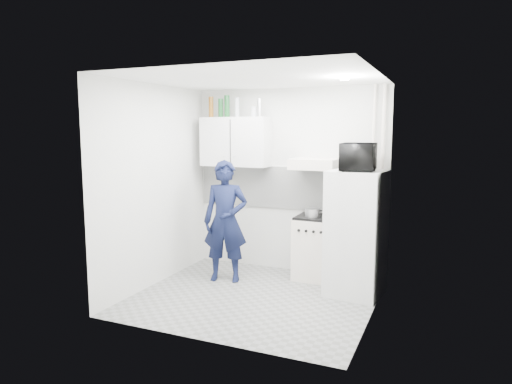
% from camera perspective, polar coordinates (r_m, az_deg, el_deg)
% --- Properties ---
extents(floor, '(2.80, 2.80, 0.00)m').
position_cam_1_polar(floor, '(5.68, -0.28, -13.02)').
color(floor, gray).
rests_on(floor, ground).
extents(ceiling, '(2.80, 2.80, 0.00)m').
position_cam_1_polar(ceiling, '(5.35, -0.30, 14.02)').
color(ceiling, white).
rests_on(ceiling, wall_back).
extents(wall_back, '(2.80, 0.00, 2.80)m').
position_cam_1_polar(wall_back, '(6.52, 4.11, 1.41)').
color(wall_back, silver).
rests_on(wall_back, floor).
extents(wall_left, '(0.00, 2.60, 2.60)m').
position_cam_1_polar(wall_left, '(6.06, -12.52, 0.77)').
color(wall_left, silver).
rests_on(wall_left, floor).
extents(wall_right, '(0.00, 2.60, 2.60)m').
position_cam_1_polar(wall_right, '(4.98, 14.65, -0.76)').
color(wall_right, silver).
rests_on(wall_right, floor).
extents(person, '(0.68, 0.53, 1.62)m').
position_cam_1_polar(person, '(6.11, -3.83, -3.65)').
color(person, black).
rests_on(person, floor).
extents(stove, '(0.52, 0.52, 0.84)m').
position_cam_1_polar(stove, '(6.31, 7.40, -7.01)').
color(stove, silver).
rests_on(stove, floor).
extents(fridge, '(0.71, 0.71, 1.54)m').
position_cam_1_polar(fridge, '(5.72, 12.43, -5.04)').
color(fridge, silver).
rests_on(fridge, floor).
extents(stove_top, '(0.50, 0.50, 0.03)m').
position_cam_1_polar(stove_top, '(6.21, 7.47, -3.13)').
color(stove_top, black).
rests_on(stove_top, stove).
extents(saucepan, '(0.20, 0.20, 0.11)m').
position_cam_1_polar(saucepan, '(6.15, 7.07, -2.56)').
color(saucepan, silver).
rests_on(saucepan, stove_top).
extents(microwave, '(0.63, 0.46, 0.33)m').
position_cam_1_polar(microwave, '(5.59, 12.71, 4.32)').
color(microwave, black).
rests_on(microwave, fridge).
extents(bottle_a, '(0.07, 0.07, 0.30)m').
position_cam_1_polar(bottle_a, '(6.80, -5.64, 10.51)').
color(bottle_a, brown).
rests_on(bottle_a, upper_cabinet).
extents(bottle_b, '(0.07, 0.07, 0.27)m').
position_cam_1_polar(bottle_b, '(6.72, -4.45, 10.41)').
color(bottle_b, '#144C1E').
rests_on(bottle_b, upper_cabinet).
extents(bottle_c, '(0.08, 0.08, 0.31)m').
position_cam_1_polar(bottle_c, '(6.68, -3.64, 10.63)').
color(bottle_c, '#144C1E').
rests_on(bottle_c, upper_cabinet).
extents(bottle_d, '(0.06, 0.06, 0.27)m').
position_cam_1_polar(bottle_d, '(6.61, -2.37, 10.51)').
color(bottle_d, '#B2B7BC').
rests_on(bottle_d, upper_cabinet).
extents(canister_b, '(0.08, 0.08, 0.14)m').
position_cam_1_polar(canister_b, '(6.49, -0.27, 9.99)').
color(canister_b, '#B2B7BC').
rests_on(canister_b, upper_cabinet).
extents(bottle_e, '(0.06, 0.06, 0.25)m').
position_cam_1_polar(bottle_e, '(6.46, 0.43, 10.49)').
color(bottle_e, silver).
rests_on(bottle_e, upper_cabinet).
extents(upper_cabinet, '(1.00, 0.35, 0.70)m').
position_cam_1_polar(upper_cabinet, '(6.61, -2.54, 6.29)').
color(upper_cabinet, silver).
rests_on(upper_cabinet, wall_back).
extents(range_hood, '(0.60, 0.50, 0.14)m').
position_cam_1_polar(range_hood, '(6.12, 7.35, 3.50)').
color(range_hood, silver).
rests_on(range_hood, wall_back).
extents(backsplash, '(2.74, 0.03, 0.60)m').
position_cam_1_polar(backsplash, '(6.52, 4.06, 0.53)').
color(backsplash, white).
rests_on(backsplash, wall_back).
extents(pipe_a, '(0.05, 0.05, 2.60)m').
position_cam_1_polar(pipe_a, '(6.14, 15.39, 0.77)').
color(pipe_a, silver).
rests_on(pipe_a, floor).
extents(pipe_b, '(0.04, 0.04, 2.60)m').
position_cam_1_polar(pipe_b, '(6.16, 14.28, 0.83)').
color(pipe_b, silver).
rests_on(pipe_b, floor).
extents(ceiling_spot_fixture, '(0.10, 0.10, 0.02)m').
position_cam_1_polar(ceiling_spot_fixture, '(5.23, 11.02, 13.70)').
color(ceiling_spot_fixture, white).
rests_on(ceiling_spot_fixture, ceiling).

